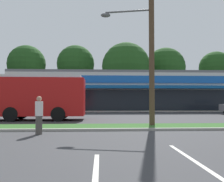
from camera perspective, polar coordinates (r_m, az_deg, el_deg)
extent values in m
cube|color=#2D5B23|center=(13.03, -7.78, -8.37)|extent=(56.00, 2.20, 0.12)
cube|color=#99968C|center=(11.83, -8.32, -9.02)|extent=(56.00, 0.24, 0.12)
cube|color=silver|center=(6.13, 20.24, -16.08)|extent=(0.12, 4.80, 0.01)
cube|color=beige|center=(36.06, 2.74, -0.58)|extent=(29.40, 13.77, 4.82)
cube|color=black|center=(29.16, 4.03, -2.14)|extent=(24.70, 0.08, 2.51)
cube|color=#0F4C8C|center=(28.54, 4.17, 0.96)|extent=(27.64, 1.40, 0.35)
cube|color=#1959AD|center=(29.22, 4.02, 2.78)|extent=(23.52, 0.16, 0.87)
cube|color=slate|center=(36.21, 2.73, 3.47)|extent=(29.40, 13.77, 0.30)
cylinder|color=#473323|center=(43.69, -19.50, -0.49)|extent=(0.44, 0.44, 5.18)
sphere|color=#1E4719|center=(44.10, -19.43, 6.00)|extent=(6.38, 6.38, 6.38)
cylinder|color=#473323|center=(43.90, -8.58, -0.43)|extent=(0.44, 0.44, 5.41)
sphere|color=#1E4719|center=(44.35, -8.54, 6.31)|extent=(6.69, 6.69, 6.69)
cylinder|color=#473323|center=(41.33, 3.32, -1.29)|extent=(0.44, 0.44, 4.06)
sphere|color=#1E4719|center=(41.71, 3.31, 5.75)|extent=(8.22, 8.22, 8.22)
cylinder|color=#473323|center=(45.30, 12.50, -0.91)|extent=(0.44, 0.44, 4.69)
sphere|color=#1E4719|center=(45.67, 12.46, 5.43)|extent=(7.20, 7.20, 7.20)
cylinder|color=#473323|center=(48.96, 23.25, -0.59)|extent=(0.44, 0.44, 5.18)
sphere|color=#1E4719|center=(49.31, 23.17, 5.06)|extent=(6.03, 6.03, 6.03)
cylinder|color=#4C3826|center=(13.81, 9.30, 10.58)|extent=(0.30, 0.30, 9.02)
cylinder|color=#59595B|center=(14.45, 3.81, 18.20)|extent=(2.56, 0.66, 0.10)
ellipsoid|color=#59595B|center=(14.58, -1.52, 17.37)|extent=(0.56, 0.32, 0.24)
cube|color=#B71414|center=(18.58, -16.38, -1.34)|extent=(6.44, 2.67, 2.70)
cube|color=silver|center=(19.39, -23.91, 3.02)|extent=(11.20, 2.50, 0.20)
cube|color=black|center=(20.56, -22.70, 0.03)|extent=(10.70, 0.26, 1.19)
cylinder|color=black|center=(17.95, -22.71, -5.08)|extent=(1.01, 0.32, 1.00)
cylinder|color=black|center=(20.18, -20.53, -4.75)|extent=(1.01, 0.32, 1.00)
cylinder|color=black|center=(17.19, -12.53, -5.33)|extent=(1.01, 0.32, 1.00)
cylinder|color=black|center=(19.50, -11.47, -4.94)|extent=(1.01, 0.32, 1.00)
cylinder|color=#47423D|center=(11.02, -16.81, -7.69)|extent=(0.28, 0.28, 0.80)
cylinder|color=silver|center=(10.97, -16.77, -3.98)|extent=(0.33, 0.33, 0.63)
sphere|color=tan|center=(10.97, -16.75, -1.75)|extent=(0.22, 0.22, 0.22)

